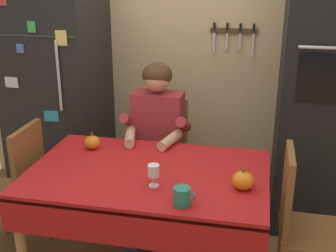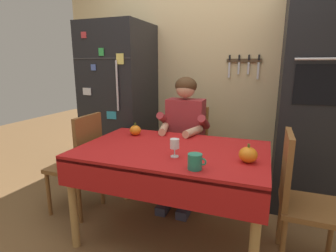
{
  "view_description": "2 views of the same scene",
  "coord_description": "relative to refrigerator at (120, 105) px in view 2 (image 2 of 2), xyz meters",
  "views": [
    {
      "loc": [
        0.6,
        -2.16,
        1.88
      ],
      "look_at": [
        0.1,
        0.19,
        1.0
      ],
      "focal_mm": 47.0,
      "sensor_mm": 36.0,
      "label": 1
    },
    {
      "loc": [
        0.64,
        -1.7,
        1.35
      ],
      "look_at": [
        -0.06,
        0.16,
        0.89
      ],
      "focal_mm": 28.22,
      "sensor_mm": 36.0,
      "label": 2
    }
  ],
  "objects": [
    {
      "name": "ground_plane",
      "position": [
        0.95,
        -0.96,
        -0.9
      ],
      "size": [
        10.0,
        10.0,
        0.0
      ],
      "primitive_type": "plane",
      "color": "brown",
      "rests_on": "ground"
    },
    {
      "name": "back_wall_assembly",
      "position": [
        1.0,
        0.39,
        0.4
      ],
      "size": [
        3.7,
        0.13,
        2.6
      ],
      "color": "#D1B784",
      "rests_on": "ground"
    },
    {
      "name": "refrigerator",
      "position": [
        0.0,
        0.0,
        0.0
      ],
      "size": [
        0.68,
        0.71,
        1.8
      ],
      "color": "black",
      "rests_on": "ground"
    },
    {
      "name": "wall_oven",
      "position": [
        2.0,
        0.04,
        0.15
      ],
      "size": [
        0.6,
        0.64,
        2.1
      ],
      "color": "black",
      "rests_on": "ground"
    },
    {
      "name": "dining_table",
      "position": [
        0.95,
        -0.88,
        -0.24
      ],
      "size": [
        1.4,
        0.9,
        0.74
      ],
      "color": "tan",
      "rests_on": "ground"
    },
    {
      "name": "chair_behind_person",
      "position": [
        0.86,
        -0.09,
        -0.39
      ],
      "size": [
        0.4,
        0.4,
        0.93
      ],
      "color": "#9E6B33",
      "rests_on": "ground"
    },
    {
      "name": "seated_person",
      "position": [
        0.86,
        -0.28,
        -0.16
      ],
      "size": [
        0.47,
        0.55,
        1.25
      ],
      "color": "#38384C",
      "rests_on": "ground"
    },
    {
      "name": "chair_right_side",
      "position": [
        1.85,
        -0.85,
        -0.39
      ],
      "size": [
        0.4,
        0.4,
        0.93
      ],
      "color": "brown",
      "rests_on": "ground"
    },
    {
      "name": "chair_left_side",
      "position": [
        0.05,
        -0.81,
        -0.39
      ],
      "size": [
        0.4,
        0.4,
        0.93
      ],
      "color": "brown",
      "rests_on": "ground"
    },
    {
      "name": "coffee_mug",
      "position": [
        1.22,
        -1.21,
        -0.11
      ],
      "size": [
        0.12,
        0.09,
        0.1
      ],
      "color": "#237F66",
      "rests_on": "dining_table"
    },
    {
      "name": "wine_glass",
      "position": [
        1.03,
        -1.04,
        -0.07
      ],
      "size": [
        0.06,
        0.06,
        0.13
      ],
      "color": "white",
      "rests_on": "dining_table"
    },
    {
      "name": "pumpkin_large",
      "position": [
        1.51,
        -0.97,
        -0.11
      ],
      "size": [
        0.12,
        0.12,
        0.12
      ],
      "color": "orange",
      "rests_on": "dining_table"
    },
    {
      "name": "pumpkin_medium",
      "position": [
        0.51,
        -0.62,
        -0.12
      ],
      "size": [
        0.1,
        0.1,
        0.11
      ],
      "color": "orange",
      "rests_on": "dining_table"
    }
  ]
}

